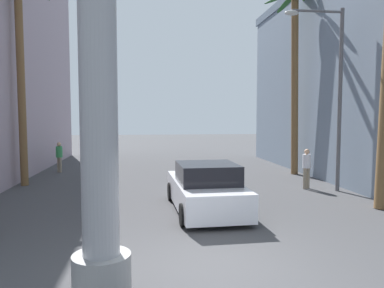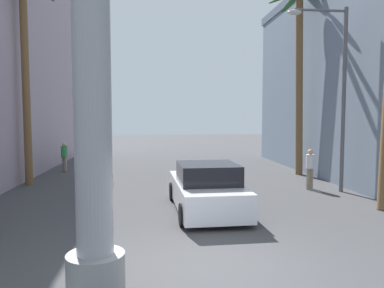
{
  "view_description": "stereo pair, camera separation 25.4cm",
  "coord_description": "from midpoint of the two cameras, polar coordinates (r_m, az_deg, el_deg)",
  "views": [
    {
      "loc": [
        -1.36,
        -7.14,
        3.02
      ],
      "look_at": [
        0.0,
        3.63,
        2.21
      ],
      "focal_mm": 35.0,
      "sensor_mm": 36.0,
      "label": 1
    },
    {
      "loc": [
        -1.11,
        -7.17,
        3.02
      ],
      "look_at": [
        0.0,
        3.63,
        2.21
      ],
      "focal_mm": 35.0,
      "sensor_mm": 36.0,
      "label": 2
    }
  ],
  "objects": [
    {
      "name": "car_lead",
      "position": [
        11.98,
        1.46,
        -6.9
      ],
      "size": [
        2.2,
        4.74,
        1.56
      ],
      "color": "black",
      "rests_on": "ground"
    },
    {
      "name": "pedestrian_far_left",
      "position": [
        21.4,
        -19.9,
        -1.56
      ],
      "size": [
        0.48,
        0.48,
        1.63
      ],
      "color": "gray",
      "rests_on": "ground"
    },
    {
      "name": "ground_plane",
      "position": [
        17.46,
        -3.05,
        -5.71
      ],
      "size": [
        89.4,
        89.4,
        0.0
      ],
      "primitive_type": "plane",
      "color": "#424244"
    },
    {
      "name": "pedestrian_mid_right",
      "position": [
        16.24,
        16.64,
        -3.16
      ],
      "size": [
        0.46,
        0.46,
        1.66
      ],
      "color": "gray",
      "rests_on": "ground"
    },
    {
      "name": "street_lamp",
      "position": [
        15.93,
        20.08,
        8.85
      ],
      "size": [
        2.43,
        0.28,
        7.24
      ],
      "color": "#59595E",
      "rests_on": "ground"
    },
    {
      "name": "palm_tree_mid_right",
      "position": [
        20.18,
        15.2,
        12.53
      ],
      "size": [
        3.41,
        3.36,
        9.4
      ],
      "color": "brown",
      "rests_on": "ground"
    },
    {
      "name": "palm_tree_mid_left",
      "position": [
        18.09,
        -25.16,
        12.87
      ],
      "size": [
        3.51,
        3.17,
        9.15
      ],
      "color": "brown",
      "rests_on": "ground"
    }
  ]
}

